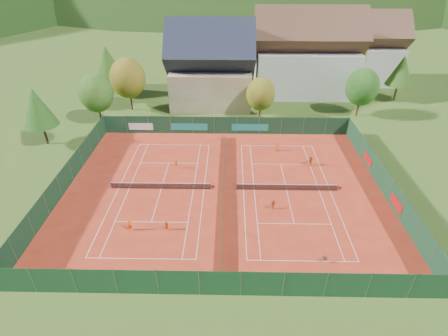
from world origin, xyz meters
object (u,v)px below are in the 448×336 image
at_px(player_left_near, 130,225).
at_px(player_left_far, 176,164).
at_px(player_right_far_a, 277,146).
at_px(player_right_far_b, 310,161).
at_px(hotel_block_a, 306,58).
at_px(chalet, 211,69).
at_px(player_right_near, 273,204).
at_px(ball_hopper, 325,258).
at_px(player_left_mid, 167,226).
at_px(hotel_block_b, 362,52).

distance_m(player_left_near, player_left_far, 13.27).
bearing_deg(player_right_far_a, player_right_far_b, 124.18).
relative_size(hotel_block_a, player_left_near, 13.97).
bearing_deg(chalet, player_right_far_a, -61.07).
xyz_separation_m(player_left_near, player_right_near, (15.86, 4.02, -0.11)).
xyz_separation_m(ball_hopper, player_left_mid, (-16.10, 4.32, 0.05)).
distance_m(hotel_block_a, hotel_block_b, 16.14).
distance_m(player_left_far, player_right_far_b, 18.84).
bearing_deg(player_left_far, hotel_block_a, -94.43).
bearing_deg(player_right_far_a, player_left_far, 8.82).
bearing_deg(player_left_near, player_right_near, -12.44).
xyz_separation_m(player_left_mid, player_right_far_a, (13.91, 18.03, 0.14)).
distance_m(player_right_far_a, player_right_far_b, 5.95).
bearing_deg(hotel_block_b, hotel_block_a, -150.26).
distance_m(hotel_block_b, ball_hopper, 59.77).
height_order(player_right_near, player_right_far_a, player_right_far_a).
relative_size(chalet, player_left_far, 11.01).
bearing_deg(chalet, player_left_near, -100.50).
xyz_separation_m(hotel_block_b, ball_hopper, (-19.94, -56.02, -6.06)).
bearing_deg(player_left_near, ball_hopper, -38.59).
relative_size(player_left_far, player_right_far_b, 0.97).
relative_size(hotel_block_b, player_right_near, 13.04).
bearing_deg(hotel_block_a, player_right_far_b, -97.46).
bearing_deg(player_right_far_b, player_right_near, 17.72).
bearing_deg(hotel_block_a, chalet, -162.47).
bearing_deg(player_left_mid, player_left_far, 126.10).
bearing_deg(player_right_near, chalet, 71.55).
distance_m(hotel_block_b, player_left_mid, 63.30).
distance_m(chalet, player_right_far_b, 28.83).
height_order(player_left_mid, player_right_far_a, player_right_far_a).
relative_size(chalet, player_right_far_a, 10.88).
bearing_deg(player_right_far_a, chalet, -72.07).
relative_size(hotel_block_a, player_right_near, 16.30).
bearing_deg(ball_hopper, player_right_far_a, 95.59).
bearing_deg(player_left_far, player_left_near, 107.53).
height_order(hotel_block_a, player_right_far_b, hotel_block_a).
bearing_deg(hotel_block_b, chalet, -157.01).
xyz_separation_m(ball_hopper, player_left_far, (-16.78, 17.09, 0.18)).
distance_m(hotel_block_a, ball_hopper, 48.86).
distance_m(chalet, ball_hopper, 44.42).
height_order(player_right_far_a, player_right_far_b, player_right_far_b).
xyz_separation_m(player_left_far, player_right_far_b, (18.81, 1.07, 0.02)).
height_order(ball_hopper, player_left_mid, player_left_mid).
bearing_deg(player_right_near, player_right_far_b, 24.67).
bearing_deg(hotel_block_b, player_right_far_a, -123.31).
bearing_deg(player_left_mid, player_right_far_a, 85.41).
height_order(player_left_near, player_left_mid, player_left_near).
distance_m(hotel_block_b, player_left_near, 65.69).
bearing_deg(chalet, player_right_near, -75.30).
bearing_deg(player_left_mid, hotel_block_b, 88.18).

